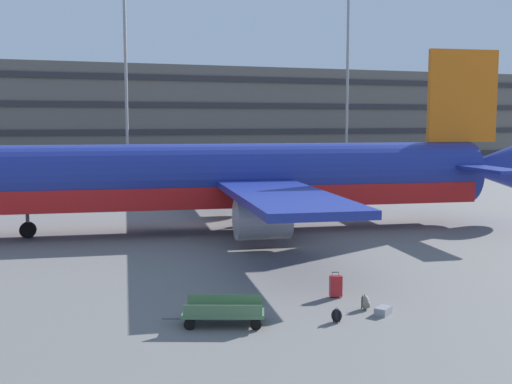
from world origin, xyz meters
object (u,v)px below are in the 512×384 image
Objects in this scene: backpack_scuffed at (337,316)px; airliner at (239,179)px; suitcase_large at (383,311)px; baggage_cart at (224,311)px; backpack_small at (366,303)px; suitcase_red at (336,286)px.

airliner is at bearing 82.41° from backpack_scuffed.
suitcase_large is 0.23× the size of baggage_cart.
backpack_small is at bearing -92.66° from airliner.
backpack_small is 0.17× the size of baggage_cart.
baggage_cart is at bearing 179.08° from backpack_small.
suitcase_large is 5.46m from baggage_cart.
backpack_scuffed is 1.82m from backpack_small.
airliner is 11.10× the size of baggage_cart.
suitcase_red is 1.71× the size of backpack_small.
backpack_small is (0.29, -1.74, -0.19)m from suitcase_red.
suitcase_large is at bearing -68.60° from backpack_small.
backpack_small is (-0.28, 0.70, 0.11)m from suitcase_large.
backpack_scuffed is (-1.85, -0.21, 0.09)m from suitcase_large.
backpack_scuffed is at bearing -149.87° from backpack_small.
suitcase_red reaches higher than backpack_scuffed.
suitcase_red is 2.96m from backpack_scuffed.
airliner reaches higher than suitcase_large.
airliner reaches higher than backpack_scuffed.
suitcase_red reaches higher than baggage_cart.
suitcase_red is at bearing 99.55° from backpack_small.
baggage_cart is (-4.82, -1.66, -0.00)m from suitcase_red.
airliner is 17.90m from baggage_cart.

